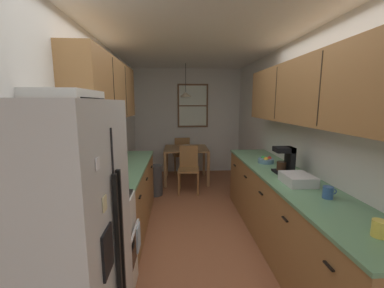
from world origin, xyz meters
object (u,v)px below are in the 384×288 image
Objects in this scene: dish_rack at (298,179)px; mug_spare at (379,228)px; coffee_maker at (286,159)px; microwave_over_range at (69,111)px; table_serving_bowl at (186,147)px; dining_chair_near at (189,166)px; storage_canister at (110,173)px; dining_table at (186,153)px; mug_by_coffeemaker at (328,192)px; dining_chair_far at (182,153)px; trash_bin at (155,180)px; refrigerator at (52,264)px; stove_range at (94,251)px; fruit_bowl at (266,160)px.

mug_spare is at bearing -89.18° from dish_rack.
coffee_maker is 0.44m from dish_rack.
table_serving_bowl is at bearing 72.82° from microwave_over_range.
storage_canister reaches higher than dining_chair_near.
mug_by_coffeemaker reaches higher than dining_table.
mug_by_coffeemaker is 0.37× the size of dish_rack.
trash_bin is (-0.54, -1.46, -0.21)m from dining_chair_far.
table_serving_bowl is at bearing -82.61° from dining_chair_far.
trash_bin is at bearing -127.66° from dining_table.
dining_chair_far is at bearing 69.58° from trash_bin.
dish_rack is (-0.01, 1.03, -0.00)m from mug_spare.
refrigerator is at bearing -102.17° from dining_table.
refrigerator is at bearing -141.82° from coffee_maker.
dining_table is (0.92, 3.35, 0.17)m from stove_range.
dish_rack is at bearing -7.20° from storage_canister.
microwave_over_range reaches higher than storage_canister.
refrigerator is 13.92× the size of mug_by_coffeemaker.
dining_table is 3.54m from mug_by_coffeemaker.
microwave_over_range is at bearing 101.88° from refrigerator.
fruit_bowl is at bearing -53.84° from dining_chair_near.
trash_bin is at bearing -165.58° from dining_chair_near.
dining_table is at bearing 117.16° from fruit_bowl.
fruit_bowl is (1.02, -1.39, 0.44)m from dining_chair_near.
mug_by_coffeemaker reaches higher than fruit_bowl.
refrigerator is at bearing -86.80° from stove_range.
dining_chair_far is at bearing 112.85° from fruit_bowl.
mug_by_coffeemaker is (2.16, 0.00, -0.71)m from microwave_over_range.
coffee_maker is 1.43× the size of fruit_bowl.
mug_spare reaches higher than fruit_bowl.
dining_chair_near is 7.28× the size of mug_spare.
dish_rack is (1.05, -2.94, 0.31)m from dining_table.
refrigerator is 5.14× the size of dish_rack.
microwave_over_range reaches higher than trash_bin.
table_serving_bowl is (-0.00, -0.00, 0.14)m from dining_table.
stove_range is 2.27m from coffee_maker.
mug_by_coffeemaker reaches higher than trash_bin.
mug_spare is (2.10, -0.63, -0.71)m from microwave_over_range.
mug_by_coffeemaker is 3.53m from table_serving_bowl.
microwave_over_range is at bearing -179.89° from mug_by_coffeemaker.
mug_spare is at bearing -32.73° from storage_canister.
storage_canister is at bearing -114.96° from dining_chair_near.
mug_spare is at bearing -72.73° from dining_chair_near.
refrigerator reaches higher than table_serving_bowl.
storage_canister is 2.85m from table_serving_bowl.
mug_spare is (1.94, 0.11, 0.08)m from refrigerator.
refrigerator is 2.81m from fruit_bowl.
fruit_bowl is at bearing 90.52° from mug_spare.
microwave_over_range is 3.65m from dining_table.
table_serving_bowl reaches higher than dining_table.
storage_canister reaches higher than dining_chair_far.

